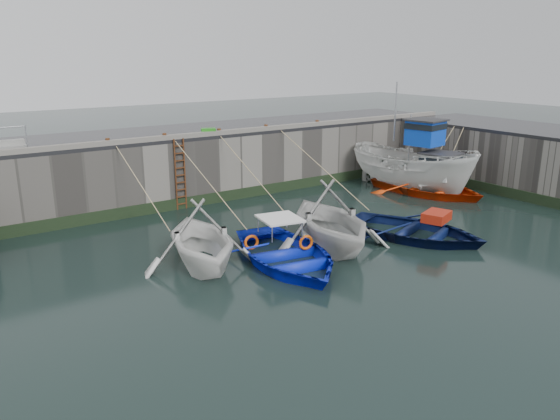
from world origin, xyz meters
TOP-DOWN VIEW (x-y plane):
  - ground at (0.00, 0.00)m, footprint 120.00×120.00m
  - quay_back at (0.00, 12.50)m, footprint 30.00×5.00m
  - quay_right at (14.50, 2.50)m, footprint 5.00×15.00m
  - road_back at (0.00, 12.50)m, footprint 30.00×5.00m
  - road_right at (14.50, 2.50)m, footprint 5.00×15.00m
  - kerb_back at (0.00, 10.15)m, footprint 30.00×0.30m
  - algae_back at (0.00, 9.96)m, footprint 30.00×0.08m
  - algae_right at (11.96, 2.50)m, footprint 0.08×15.00m
  - ladder at (-2.00, 9.91)m, footprint 0.51×0.08m
  - boat_near_white at (-4.37, 3.30)m, footprint 5.20×5.67m
  - boat_near_white_rope at (-4.37, 7.90)m, footprint 0.04×4.94m
  - boat_near_blue at (-1.96, 1.82)m, footprint 4.92×6.21m
  - boat_near_blue_rope at (-1.96, 7.16)m, footprint 0.04×6.25m
  - boat_near_blacktrim at (0.24, 2.20)m, footprint 5.79×6.28m
  - boat_near_blacktrim_rope at (0.24, 7.35)m, footprint 0.04×5.90m
  - boat_near_navy at (3.60, 1.16)m, footprint 5.43×6.36m
  - boat_near_navy_rope at (3.60, 6.83)m, footprint 0.04×6.85m
  - boat_far_white at (9.22, 6.42)m, footprint 3.87×7.49m
  - boat_far_orange at (9.38, 5.45)m, footprint 5.15×6.52m
  - fish_crate at (-0.33, 10.30)m, footprint 0.74×0.58m
  - railing at (-8.75, 11.25)m, footprint 1.60×1.05m
  - bollard_a at (-5.00, 10.25)m, footprint 0.18×0.18m
  - bollard_b at (-2.50, 10.25)m, footprint 0.18×0.18m
  - bollard_c at (0.20, 10.25)m, footprint 0.18×0.18m
  - bollard_d at (2.80, 10.25)m, footprint 0.18×0.18m
  - bollard_e at (6.00, 10.25)m, footprint 0.18×0.18m

SIDE VIEW (x-z plane):
  - ground at x=0.00m, z-range 0.00..0.00m
  - boat_near_white at x=-4.37m, z-range -1.26..1.26m
  - boat_near_white_rope at x=-4.37m, z-range -1.55..1.55m
  - boat_near_blue at x=-1.96m, z-range -0.58..0.58m
  - boat_near_blue_rope at x=-1.96m, z-range -1.55..1.55m
  - boat_near_blacktrim at x=0.24m, z-range -1.38..1.38m
  - boat_near_blacktrim_rope at x=0.24m, z-range -1.55..1.55m
  - boat_near_navy at x=3.60m, z-range -0.56..0.56m
  - boat_near_navy_rope at x=3.60m, z-range -1.55..1.55m
  - algae_back at x=0.00m, z-range 0.00..0.50m
  - algae_right at x=11.96m, z-range 0.00..0.50m
  - boat_far_orange at x=9.38m, z-range -1.72..2.50m
  - boat_far_white at x=9.22m, z-range -1.72..4.03m
  - quay_back at x=0.00m, z-range 0.00..3.00m
  - quay_right at x=14.50m, z-range 0.00..3.00m
  - ladder at x=-2.00m, z-range -0.01..3.19m
  - road_back at x=0.00m, z-range 3.00..3.16m
  - road_right at x=14.50m, z-range 3.00..3.16m
  - kerb_back at x=0.00m, z-range 3.16..3.36m
  - bollard_a at x=-5.00m, z-range 3.16..3.44m
  - bollard_b at x=-2.50m, z-range 3.16..3.44m
  - bollard_c at x=0.20m, z-range 3.16..3.44m
  - bollard_d at x=2.80m, z-range 3.16..3.44m
  - bollard_e at x=6.00m, z-range 3.16..3.44m
  - fish_crate at x=-0.33m, z-range 3.16..3.49m
  - railing at x=-8.75m, z-range 2.86..3.86m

